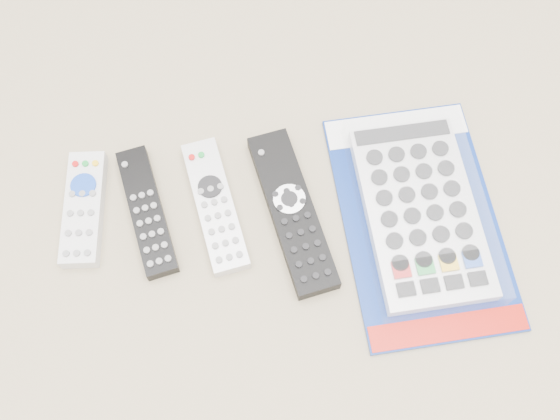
{
  "coord_description": "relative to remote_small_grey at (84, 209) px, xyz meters",
  "views": [
    {
      "loc": [
        0.02,
        -0.36,
        0.8
      ],
      "look_at": [
        0.07,
        -0.02,
        0.01
      ],
      "focal_mm": 40.0,
      "sensor_mm": 36.0,
      "label": 1
    }
  ],
  "objects": [
    {
      "name": "remote_slim_black",
      "position": [
        0.09,
        -0.01,
        -0.0
      ],
      "size": [
        0.08,
        0.2,
        0.02
      ],
      "rotation": [
        0.0,
        0.0,
        0.19
      ],
      "color": "black",
      "rests_on": "ground"
    },
    {
      "name": "remote_silver_dvd",
      "position": [
        0.18,
        -0.02,
        -0.0
      ],
      "size": [
        0.08,
        0.2,
        0.02
      ],
      "rotation": [
        0.0,
        0.0,
        0.16
      ],
      "color": "silver",
      "rests_on": "ground"
    },
    {
      "name": "remote_large_black",
      "position": [
        0.28,
        -0.04,
        0.0
      ],
      "size": [
        0.1,
        0.25,
        0.03
      ],
      "rotation": [
        0.0,
        0.0,
        0.18
      ],
      "color": "black",
      "rests_on": "ground"
    },
    {
      "name": "remote_small_grey",
      "position": [
        0.0,
        0.0,
        0.0
      ],
      "size": [
        0.06,
        0.17,
        0.03
      ],
      "rotation": [
        0.0,
        0.0,
        -0.08
      ],
      "color": "silver",
      "rests_on": "ground"
    },
    {
      "name": "jumbo_remote_packaged",
      "position": [
        0.46,
        -0.06,
        0.01
      ],
      "size": [
        0.22,
        0.35,
        0.05
      ],
      "rotation": [
        0.0,
        0.0,
        0.03
      ],
      "color": "navy",
      "rests_on": "ground"
    }
  ]
}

